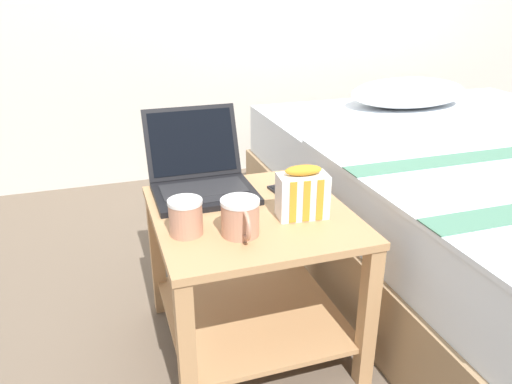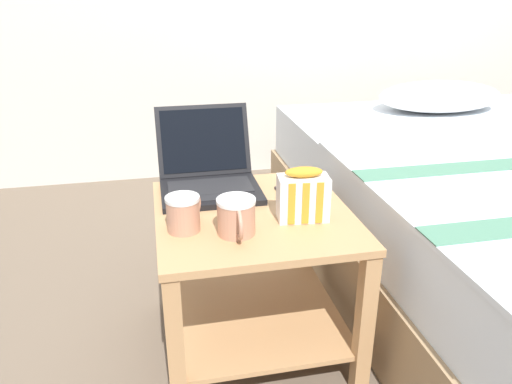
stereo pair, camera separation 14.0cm
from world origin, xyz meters
The scene contains 7 objects.
ground_plane centered at (0.00, 0.00, 0.00)m, with size 8.00×8.00×0.00m, color brown.
bedside_table centered at (0.00, 0.00, 0.31)m, with size 0.57×0.59×0.47m.
laptop centered at (-0.10, 0.21, 0.52)m, with size 0.31×0.34×0.24m.
mug_front_left centered at (-0.07, -0.13, 0.53)m, with size 0.10×0.15×0.10m.
mug_front_right centered at (-0.21, -0.08, 0.53)m, with size 0.10×0.12×0.10m.
snack_bag centered at (0.13, -0.08, 0.55)m, with size 0.15×0.09×0.16m.
cell_phone centered at (0.15, 0.09, 0.48)m, with size 0.09×0.15×0.01m.
Camera 2 is at (-0.27, -1.31, 1.10)m, focal length 35.00 mm.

